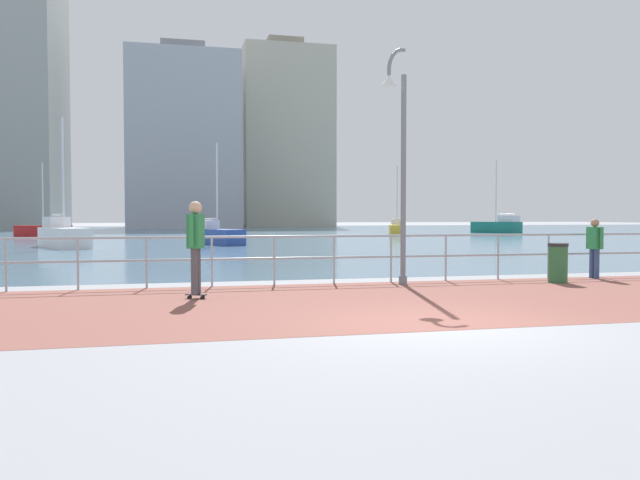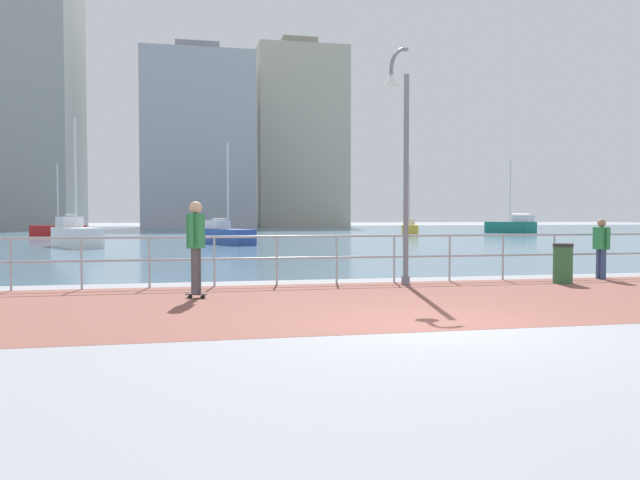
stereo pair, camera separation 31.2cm
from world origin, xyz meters
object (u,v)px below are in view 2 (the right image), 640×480
object	(u,v)px
lamppost	(402,154)
sailboat_red	(60,230)
trash_bin	(563,263)
sailboat_ivory	(76,235)
sailboat_blue	(410,229)
skateboarder	(196,240)
bystander	(601,244)
sailboat_white	(227,235)
sailboat_teal	(512,226)

from	to	relation	value
lamppost	sailboat_red	xyz separation A→B (m)	(-14.12, 38.51, -2.42)
trash_bin	sailboat_red	world-z (taller)	sailboat_red
sailboat_ivory	sailboat_blue	distance (m)	27.94
skateboarder	sailboat_ivory	xyz separation A→B (m)	(-5.58, 21.77, -0.50)
bystander	sailboat_red	distance (m)	42.85
sailboat_white	sailboat_teal	distance (m)	33.13
sailboat_ivory	sailboat_teal	xyz separation A→B (m)	(35.12, 20.04, 0.04)
lamppost	skateboarder	bearing A→B (deg)	-163.28
sailboat_teal	lamppost	bearing A→B (deg)	-121.69
skateboarder	sailboat_ivory	world-z (taller)	sailboat_ivory
sailboat_teal	bystander	bearing A→B (deg)	-116.08
sailboat_white	sailboat_blue	xyz separation A→B (m)	(15.71, 13.80, 0.01)
lamppost	bystander	size ratio (longest dim) A/B	3.58
lamppost	sailboat_ivory	xyz separation A→B (m)	(-10.15, 20.39, -2.34)
sailboat_red	sailboat_ivory	bearing A→B (deg)	-77.63
bystander	trash_bin	bearing A→B (deg)	-154.61
sailboat_blue	sailboat_white	bearing A→B (deg)	-138.71
bystander	sailboat_blue	world-z (taller)	sailboat_blue
sailboat_ivory	sailboat_red	world-z (taller)	sailboat_ivory
skateboarder	sailboat_ivory	size ratio (longest dim) A/B	0.28
lamppost	trash_bin	bearing A→B (deg)	-5.80
sailboat_ivory	sailboat_blue	world-z (taller)	sailboat_ivory
skateboarder	trash_bin	world-z (taller)	skateboarder
sailboat_white	trash_bin	bearing A→B (deg)	-74.24
sailboat_white	sailboat_red	xyz separation A→B (m)	(-11.65, 16.63, 0.01)
trash_bin	sailboat_blue	size ratio (longest dim) A/B	0.16
bystander	skateboarder	bearing A→B (deg)	-170.21
sailboat_ivory	sailboat_white	xyz separation A→B (m)	(7.68, 1.48, -0.09)
lamppost	sailboat_blue	world-z (taller)	sailboat_blue
bystander	sailboat_blue	distance (m)	36.21
bystander	sailboat_blue	size ratio (longest dim) A/B	0.26
lamppost	bystander	distance (m)	5.74
sailboat_ivory	sailboat_teal	size ratio (longest dim) A/B	0.95
lamppost	skateboarder	xyz separation A→B (m)	(-4.57, -1.37, -1.84)
skateboarder	sailboat_red	xyz separation A→B (m)	(-9.55, 39.88, -0.58)
skateboarder	sailboat_red	size ratio (longest dim) A/B	0.33
bystander	sailboat_white	bearing A→B (deg)	109.93
lamppost	sailboat_red	size ratio (longest dim) A/B	0.95
lamppost	sailboat_red	world-z (taller)	sailboat_red
sailboat_white	skateboarder	bearing A→B (deg)	-95.16
sailboat_blue	skateboarder	bearing A→B (deg)	-115.68
bystander	sailboat_teal	distance (m)	44.65
skateboarder	sailboat_blue	xyz separation A→B (m)	(17.81, 37.05, -0.58)
trash_bin	sailboat_blue	distance (m)	37.27
trash_bin	lamppost	bearing A→B (deg)	174.20
sailboat_blue	bystander	bearing A→B (deg)	-102.61
skateboarder	bystander	distance (m)	10.06
lamppost	trash_bin	distance (m)	4.57
sailboat_teal	sailboat_blue	world-z (taller)	sailboat_teal
lamppost	sailboat_teal	bearing A→B (deg)	58.31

